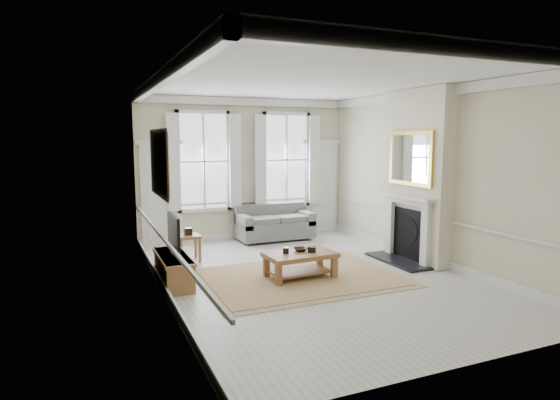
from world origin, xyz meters
name	(u,v)px	position (x,y,z in m)	size (l,w,h in m)	color
floor	(312,276)	(0.00, 0.00, 0.00)	(7.20, 7.20, 0.00)	#B7B5AD
ceiling	(314,81)	(0.00, 0.00, 3.40)	(7.20, 7.20, 0.00)	white
back_wall	(246,169)	(0.00, 3.60, 1.70)	(5.20, 5.20, 0.00)	beige
left_wall	(160,187)	(-2.60, 0.00, 1.70)	(7.20, 7.20, 0.00)	beige
right_wall	(432,176)	(2.60, 0.00, 1.70)	(7.20, 7.20, 0.00)	beige
window_left	(204,161)	(-1.05, 3.55, 1.90)	(1.26, 0.20, 2.20)	#B2BCC6
window_right	(286,160)	(1.05, 3.55, 1.90)	(1.26, 0.20, 2.20)	#B2BCC6
door_left	(161,195)	(-2.05, 3.56, 1.15)	(0.90, 0.08, 2.30)	silver
door_right	(321,188)	(2.05, 3.56, 1.15)	(0.90, 0.08, 2.30)	silver
painting	(159,163)	(-2.56, 0.30, 2.05)	(0.05, 1.66, 1.06)	#B6761F
chimney_breast	(418,176)	(2.43, 0.20, 1.70)	(0.35, 1.70, 3.38)	beige
hearth	(398,261)	(2.00, 0.20, 0.03)	(0.55, 1.50, 0.05)	black
fireplace	(407,225)	(2.20, 0.20, 0.73)	(0.21, 1.45, 1.33)	silver
mirror	(410,158)	(2.21, 0.20, 2.05)	(0.06, 1.26, 1.06)	gold
sofa	(274,225)	(0.54, 3.11, 0.36)	(1.79, 0.87, 0.85)	#5E5E5C
side_table	(188,240)	(-1.80, 1.87, 0.43)	(0.45, 0.45, 0.54)	brown
rug	(300,277)	(-0.24, 0.00, 0.01)	(3.50, 2.60, 0.02)	tan
coffee_table	(300,257)	(-0.24, 0.00, 0.38)	(1.26, 0.79, 0.46)	brown
ceramic_pot_a	(286,250)	(-0.49, 0.05, 0.51)	(0.11, 0.11, 0.11)	black
ceramic_pot_b	(312,249)	(-0.04, -0.05, 0.51)	(0.15, 0.15, 0.10)	black
bowl	(300,249)	(-0.19, 0.10, 0.49)	(0.24, 0.24, 0.06)	black
tv_stand	(174,269)	(-2.34, 0.55, 0.25)	(0.44, 1.38, 0.49)	brown
tv	(174,232)	(-2.32, 0.55, 0.89)	(0.08, 0.90, 0.68)	black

